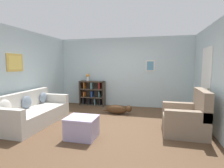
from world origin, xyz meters
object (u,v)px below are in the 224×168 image
Objects in this scene: bookshelf at (92,93)px; vase at (88,77)px; dog at (118,109)px; coffee_table at (82,127)px; recliner_chair at (187,118)px; couch at (33,113)px.

vase is (-0.18, -0.02, 0.65)m from bookshelf.
dog is 1.98m from vase.
vase is (-1.43, 0.98, 0.96)m from dog.
vase is at bearing 108.99° from coffee_table.
recliner_chair is 1.04× the size of dog.
vase is at bearing 75.65° from couch.
coffee_table is (1.65, -0.53, -0.06)m from couch.
vase is (-3.31, 2.14, 0.76)m from recliner_chair.
dog is (0.40, 2.00, -0.09)m from coffee_table.
bookshelf is at bearing 105.79° from coffee_table.
vase reaches higher than coffee_table.
dog is (-1.88, 1.16, -0.19)m from recliner_chair.
couch is 7.32× the size of vase.
recliner_chair is at bearing -31.78° from dog.
coffee_table is 2.04m from dog.
couch is 2.64m from vase.
couch is 2.05× the size of bookshelf.
vase reaches higher than bookshelf.
coffee_table is at bearing -74.21° from bookshelf.
bookshelf is 3.57× the size of vase.
coffee_table is at bearing -159.96° from recliner_chair.
recliner_chair is 2.22m from dog.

